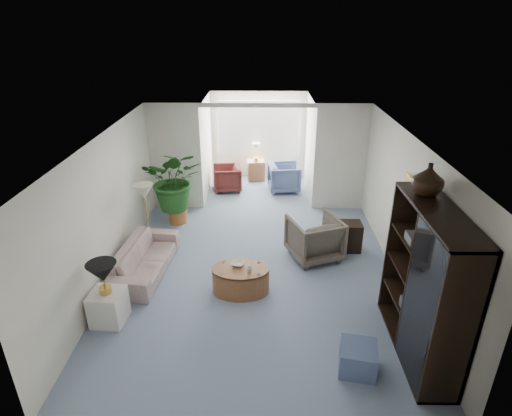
{
  "coord_description": "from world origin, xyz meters",
  "views": [
    {
      "loc": [
        0.11,
        -6.2,
        4.24
      ],
      "look_at": [
        0.0,
        0.6,
        1.1
      ],
      "focal_mm": 29.46,
      "sensor_mm": 36.0,
      "label": 1
    }
  ],
  "objects_px": {
    "ottoman": "(358,358)",
    "table_lamp": "(102,273)",
    "sunroom_chair_maroon": "(227,178)",
    "cabinet_urn": "(428,179)",
    "sunroom_chair_blue": "(284,177)",
    "wingback_chair": "(314,238)",
    "coffee_cup": "(249,270)",
    "coffee_bowl": "(238,264)",
    "floor_lamp": "(144,192)",
    "coffee_table": "(241,280)",
    "entertainment_cabinet": "(425,285)",
    "sofa": "(145,258)",
    "sunroom_table": "(256,171)",
    "side_table_dark": "(348,236)",
    "plant_pot": "(178,215)",
    "framed_picture": "(412,193)",
    "end_table": "(108,307)"
  },
  "relations": [
    {
      "from": "ottoman",
      "to": "table_lamp",
      "type": "bearing_deg",
      "value": 165.68
    },
    {
      "from": "table_lamp",
      "to": "sunroom_chair_maroon",
      "type": "bearing_deg",
      "value": 75.45
    },
    {
      "from": "sunroom_chair_maroon",
      "to": "cabinet_urn",
      "type": "bearing_deg",
      "value": 23.47
    },
    {
      "from": "sunroom_chair_blue",
      "to": "wingback_chair",
      "type": "bearing_deg",
      "value": -179.45
    },
    {
      "from": "coffee_cup",
      "to": "cabinet_urn",
      "type": "height_order",
      "value": "cabinet_urn"
    },
    {
      "from": "coffee_bowl",
      "to": "floor_lamp",
      "type": "bearing_deg",
      "value": 145.56
    },
    {
      "from": "coffee_table",
      "to": "entertainment_cabinet",
      "type": "bearing_deg",
      "value": -27.54
    },
    {
      "from": "sofa",
      "to": "sunroom_chair_blue",
      "type": "height_order",
      "value": "sunroom_chair_blue"
    },
    {
      "from": "sunroom_chair_maroon",
      "to": "sunroom_table",
      "type": "xyz_separation_m",
      "value": [
        0.75,
        0.75,
        -0.05
      ]
    },
    {
      "from": "floor_lamp",
      "to": "wingback_chair",
      "type": "relative_size",
      "value": 0.4
    },
    {
      "from": "wingback_chair",
      "to": "side_table_dark",
      "type": "height_order",
      "value": "wingback_chair"
    },
    {
      "from": "wingback_chair",
      "to": "side_table_dark",
      "type": "distance_m",
      "value": 0.77
    },
    {
      "from": "coffee_bowl",
      "to": "coffee_cup",
      "type": "bearing_deg",
      "value": -45.0
    },
    {
      "from": "wingback_chair",
      "to": "sunroom_table",
      "type": "distance_m",
      "value": 4.28
    },
    {
      "from": "coffee_bowl",
      "to": "wingback_chair",
      "type": "height_order",
      "value": "wingback_chair"
    },
    {
      "from": "table_lamp",
      "to": "cabinet_urn",
      "type": "distance_m",
      "value": 4.65
    },
    {
      "from": "plant_pot",
      "to": "table_lamp",
      "type": "bearing_deg",
      "value": -96.99
    },
    {
      "from": "coffee_bowl",
      "to": "cabinet_urn",
      "type": "bearing_deg",
      "value": -19.41
    },
    {
      "from": "framed_picture",
      "to": "coffee_cup",
      "type": "bearing_deg",
      "value": -171.82
    },
    {
      "from": "side_table_dark",
      "to": "plant_pot",
      "type": "height_order",
      "value": "side_table_dark"
    },
    {
      "from": "framed_picture",
      "to": "table_lamp",
      "type": "relative_size",
      "value": 1.14
    },
    {
      "from": "sunroom_chair_blue",
      "to": "coffee_bowl",
      "type": "bearing_deg",
      "value": 161.0
    },
    {
      "from": "floor_lamp",
      "to": "cabinet_urn",
      "type": "height_order",
      "value": "cabinet_urn"
    },
    {
      "from": "coffee_bowl",
      "to": "plant_pot",
      "type": "distance_m",
      "value": 2.91
    },
    {
      "from": "entertainment_cabinet",
      "to": "coffee_cup",
      "type": "bearing_deg",
      "value": 152.88
    },
    {
      "from": "wingback_chair",
      "to": "sunroom_chair_blue",
      "type": "height_order",
      "value": "wingback_chair"
    },
    {
      "from": "cabinet_urn",
      "to": "coffee_bowl",
      "type": "bearing_deg",
      "value": 160.59
    },
    {
      "from": "coffee_cup",
      "to": "sunroom_chair_blue",
      "type": "height_order",
      "value": "sunroom_chair_blue"
    },
    {
      "from": "sofa",
      "to": "wingback_chair",
      "type": "distance_m",
      "value": 3.14
    },
    {
      "from": "ottoman",
      "to": "plant_pot",
      "type": "relative_size",
      "value": 1.17
    },
    {
      "from": "floor_lamp",
      "to": "plant_pot",
      "type": "height_order",
      "value": "floor_lamp"
    },
    {
      "from": "coffee_table",
      "to": "entertainment_cabinet",
      "type": "distance_m",
      "value": 2.91
    },
    {
      "from": "plant_pot",
      "to": "sunroom_table",
      "type": "distance_m",
      "value": 3.16
    },
    {
      "from": "coffee_cup",
      "to": "sunroom_chair_blue",
      "type": "distance_m",
      "value": 4.66
    },
    {
      "from": "wingback_chair",
      "to": "end_table",
      "type": "bearing_deg",
      "value": 9.75
    },
    {
      "from": "side_table_dark",
      "to": "sunroom_chair_blue",
      "type": "bearing_deg",
      "value": 109.99
    },
    {
      "from": "sofa",
      "to": "cabinet_urn",
      "type": "bearing_deg",
      "value": -102.81
    },
    {
      "from": "side_table_dark",
      "to": "plant_pot",
      "type": "bearing_deg",
      "value": 162.02
    },
    {
      "from": "framed_picture",
      "to": "ottoman",
      "type": "bearing_deg",
      "value": -119.16
    },
    {
      "from": "coffee_table",
      "to": "cabinet_urn",
      "type": "relative_size",
      "value": 2.27
    },
    {
      "from": "sofa",
      "to": "wingback_chair",
      "type": "bearing_deg",
      "value": -74.71
    },
    {
      "from": "framed_picture",
      "to": "sofa",
      "type": "height_order",
      "value": "framed_picture"
    },
    {
      "from": "sofa",
      "to": "framed_picture",
      "type": "bearing_deg",
      "value": -88.86
    },
    {
      "from": "framed_picture",
      "to": "cabinet_urn",
      "type": "distance_m",
      "value": 1.25
    },
    {
      "from": "table_lamp",
      "to": "coffee_table",
      "type": "relative_size",
      "value": 0.46
    },
    {
      "from": "coffee_cup",
      "to": "plant_pot",
      "type": "relative_size",
      "value": 0.23
    },
    {
      "from": "wingback_chair",
      "to": "ottoman",
      "type": "relative_size",
      "value": 1.95
    },
    {
      "from": "coffee_table",
      "to": "entertainment_cabinet",
      "type": "height_order",
      "value": "entertainment_cabinet"
    },
    {
      "from": "coffee_table",
      "to": "wingback_chair",
      "type": "bearing_deg",
      "value": 40.02
    },
    {
      "from": "side_table_dark",
      "to": "ottoman",
      "type": "xyz_separation_m",
      "value": [
        -0.44,
        -3.12,
        -0.1
      ]
    }
  ]
}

